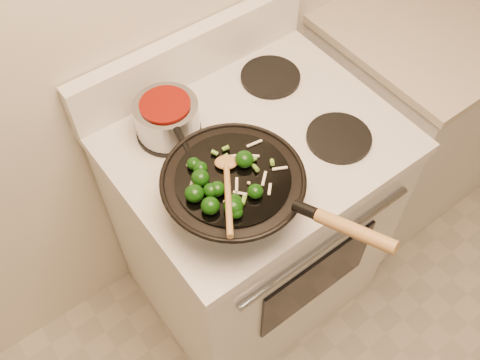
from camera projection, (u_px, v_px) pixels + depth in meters
stove at (250, 220)px, 1.84m from camera, size 0.78×0.67×1.08m
counter_unit at (414, 110)px, 2.17m from camera, size 0.78×0.62×0.91m
wok at (235, 189)px, 1.28m from camera, size 0.35×0.56×0.21m
stirfry at (221, 189)px, 1.21m from camera, size 0.25×0.20×0.04m
wooden_spoon at (227, 182)px, 1.21m from camera, size 0.17×0.23×0.06m
saucepan at (167, 117)px, 1.43m from camera, size 0.17×0.28×0.10m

